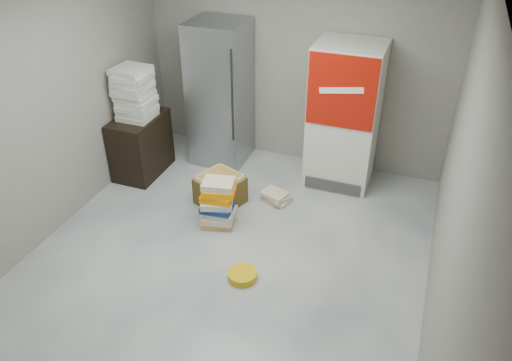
{
  "coord_description": "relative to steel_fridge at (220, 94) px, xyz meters",
  "views": [
    {
      "loc": [
        1.67,
        -3.45,
        3.51
      ],
      "look_at": [
        0.13,
        0.7,
        0.68
      ],
      "focal_mm": 35.0,
      "sensor_mm": 36.0,
      "label": 1
    }
  ],
  "objects": [
    {
      "name": "bucket_lid",
      "position": [
        1.16,
        -2.18,
        -0.91
      ],
      "size": [
        0.3,
        0.3,
        0.08
      ],
      "primitive_type": "cylinder",
      "rotation": [
        0.0,
        0.0,
        -0.03
      ],
      "color": "gold",
      "rests_on": "ground"
    },
    {
      "name": "phonebook_stack_side",
      "position": [
        1.05,
        -0.79,
        -0.88
      ],
      "size": [
        0.38,
        0.34,
        0.13
      ],
      "rotation": [
        0.0,
        0.0,
        -0.34
      ],
      "color": "beige",
      "rests_on": "ground"
    },
    {
      "name": "wood_shelf",
      "position": [
        -0.83,
        -0.73,
        -0.55
      ],
      "size": [
        0.5,
        0.8,
        0.8
      ],
      "primitive_type": "cube",
      "color": "black",
      "rests_on": "ground"
    },
    {
      "name": "phonebook_stack_main",
      "position": [
        0.59,
        -1.45,
        -0.66
      ],
      "size": [
        0.43,
        0.38,
        0.58
      ],
      "rotation": [
        0.0,
        0.0,
        0.23
      ],
      "color": "tan",
      "rests_on": "ground"
    },
    {
      "name": "room_shell",
      "position": [
        0.9,
        -2.13,
        0.85
      ],
      "size": [
        4.04,
        5.04,
        2.82
      ],
      "color": "gray",
      "rests_on": "ground"
    },
    {
      "name": "supply_box_stack",
      "position": [
        -0.82,
        -0.73,
        0.17
      ],
      "size": [
        0.44,
        0.44,
        0.65
      ],
      "color": "silver",
      "rests_on": "wood_shelf"
    },
    {
      "name": "ground",
      "position": [
        0.9,
        -2.13,
        -0.95
      ],
      "size": [
        5.0,
        5.0,
        0.0
      ],
      "primitive_type": "plane",
      "color": "silver",
      "rests_on": "ground"
    },
    {
      "name": "coke_cooler",
      "position": [
        1.65,
        -0.01,
        -0.05
      ],
      "size": [
        0.8,
        0.73,
        1.8
      ],
      "color": "silver",
      "rests_on": "ground"
    },
    {
      "name": "steel_fridge",
      "position": [
        0.0,
        0.0,
        0.0
      ],
      "size": [
        0.7,
        0.72,
        1.9
      ],
      "color": "gray",
      "rests_on": "ground"
    },
    {
      "name": "cardboard_box",
      "position": [
        0.43,
        -1.04,
        -0.79
      ],
      "size": [
        0.61,
        0.61,
        0.38
      ],
      "rotation": [
        0.0,
        0.0,
        -0.37
      ],
      "color": "yellow",
      "rests_on": "ground"
    }
  ]
}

